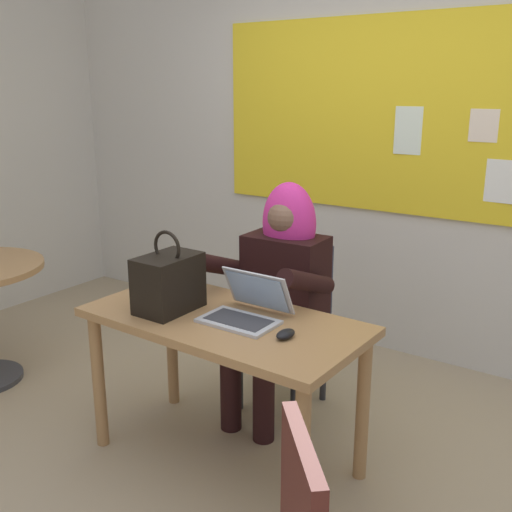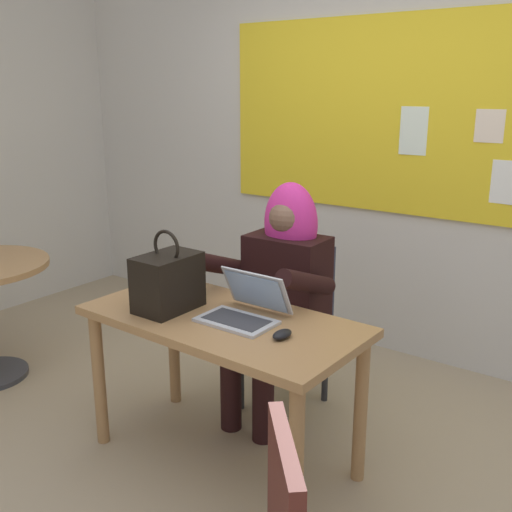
{
  "view_description": "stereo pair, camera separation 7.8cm",
  "coord_description": "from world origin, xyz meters",
  "px_view_note": "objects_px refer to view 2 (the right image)",
  "views": [
    {
      "loc": [
        1.48,
        -1.89,
        1.73
      ],
      "look_at": [
        -0.09,
        0.39,
        0.94
      ],
      "focal_mm": 42.11,
      "sensor_mm": 36.0,
      "label": 1
    },
    {
      "loc": [
        1.55,
        -1.85,
        1.73
      ],
      "look_at": [
        -0.09,
        0.39,
        0.94
      ],
      "focal_mm": 42.11,
      "sensor_mm": 36.0,
      "label": 2
    }
  ],
  "objects_px": {
    "desk_main": "(222,338)",
    "computer_mouse": "(282,334)",
    "chair_at_desk": "(292,316)",
    "handbag": "(168,282)",
    "laptop": "(244,309)",
    "person_costumed": "(280,282)"
  },
  "relations": [
    {
      "from": "chair_at_desk",
      "to": "computer_mouse",
      "type": "bearing_deg",
      "value": 28.19
    },
    {
      "from": "computer_mouse",
      "to": "handbag",
      "type": "distance_m",
      "value": 0.62
    },
    {
      "from": "desk_main",
      "to": "laptop",
      "type": "relative_size",
      "value": 3.84
    },
    {
      "from": "laptop",
      "to": "desk_main",
      "type": "bearing_deg",
      "value": -156.35
    },
    {
      "from": "desk_main",
      "to": "laptop",
      "type": "distance_m",
      "value": 0.18
    },
    {
      "from": "person_costumed",
      "to": "chair_at_desk",
      "type": "bearing_deg",
      "value": -179.91
    },
    {
      "from": "laptop",
      "to": "computer_mouse",
      "type": "distance_m",
      "value": 0.27
    },
    {
      "from": "desk_main",
      "to": "person_costumed",
      "type": "distance_m",
      "value": 0.56
    },
    {
      "from": "person_costumed",
      "to": "computer_mouse",
      "type": "relative_size",
      "value": 12.04
    },
    {
      "from": "handbag",
      "to": "laptop",
      "type": "bearing_deg",
      "value": 17.36
    },
    {
      "from": "chair_at_desk",
      "to": "person_costumed",
      "type": "height_order",
      "value": "person_costumed"
    },
    {
      "from": "person_costumed",
      "to": "handbag",
      "type": "relative_size",
      "value": 3.31
    },
    {
      "from": "computer_mouse",
      "to": "handbag",
      "type": "xyz_separation_m",
      "value": [
        -0.61,
        -0.03,
        0.12
      ]
    },
    {
      "from": "chair_at_desk",
      "to": "computer_mouse",
      "type": "relative_size",
      "value": 8.68
    },
    {
      "from": "computer_mouse",
      "to": "handbag",
      "type": "bearing_deg",
      "value": -174.26
    },
    {
      "from": "chair_at_desk",
      "to": "laptop",
      "type": "relative_size",
      "value": 2.68
    },
    {
      "from": "desk_main",
      "to": "computer_mouse",
      "type": "height_order",
      "value": "computer_mouse"
    },
    {
      "from": "desk_main",
      "to": "person_costumed",
      "type": "height_order",
      "value": "person_costumed"
    },
    {
      "from": "desk_main",
      "to": "chair_at_desk",
      "type": "bearing_deg",
      "value": 95.02
    },
    {
      "from": "chair_at_desk",
      "to": "laptop",
      "type": "distance_m",
      "value": 0.71
    },
    {
      "from": "computer_mouse",
      "to": "handbag",
      "type": "relative_size",
      "value": 0.28
    },
    {
      "from": "chair_at_desk",
      "to": "handbag",
      "type": "xyz_separation_m",
      "value": [
        -0.2,
        -0.75,
        0.36
      ]
    }
  ]
}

